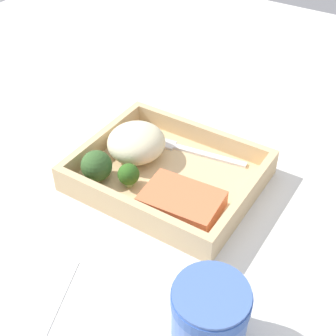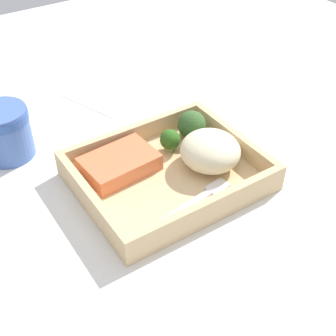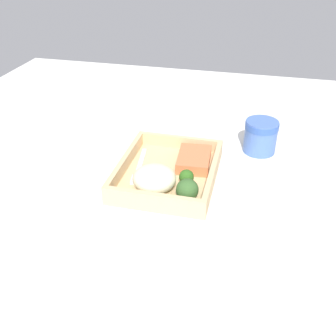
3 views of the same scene
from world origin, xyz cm
name	(u,v)px [view 1 (image 1 of 3)]	position (x,y,z in cm)	size (l,w,h in cm)	color
ground_plane	(168,186)	(0.00, 0.00, -1.00)	(160.00, 160.00, 2.00)	silver
takeout_tray	(168,178)	(0.00, 0.00, 0.60)	(26.93, 21.96, 1.20)	#D2B17F
tray_rim	(168,167)	(0.00, 0.00, 2.80)	(26.93, 21.96, 3.20)	#D2B17F
salmon_fillet	(182,202)	(-5.52, 5.09, 2.54)	(11.05, 7.55, 2.67)	#DC7044
mashed_potatoes	(136,142)	(6.84, -1.37, 3.96)	(9.24, 9.49, 5.53)	beige
broccoli_floret_1	(97,166)	(8.83, 6.28, 3.58)	(4.79, 4.79, 4.83)	#74A359
broccoli_floret_2	(129,175)	(3.73, 5.08, 3.33)	(3.30, 3.30, 3.87)	#7EA261
fork	(194,151)	(-0.46, -7.14, 1.42)	(15.87, 3.96, 0.44)	silver
paper_cup	(210,313)	(-18.01, 20.09, 4.78)	(8.50, 8.50, 8.56)	#486AB5
receipt_slip	(31,302)	(2.23, 27.53, 0.12)	(7.26, 13.95, 0.24)	white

